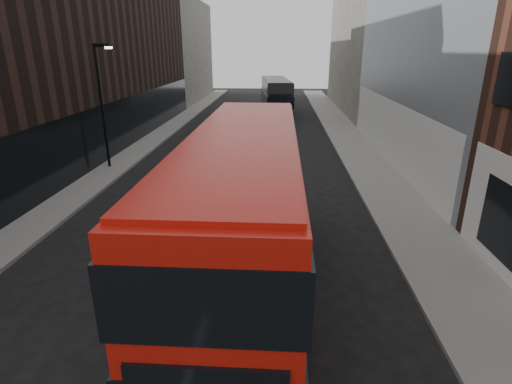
% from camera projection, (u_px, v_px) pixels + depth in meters
% --- Properties ---
extents(sidewalk_right, '(3.00, 80.00, 0.15)m').
position_uv_depth(sidewalk_right, '(353.00, 145.00, 29.97)').
color(sidewalk_right, slate).
rests_on(sidewalk_right, ground).
extents(sidewalk_left, '(2.00, 80.00, 0.15)m').
position_uv_depth(sidewalk_left, '(150.00, 142.00, 30.82)').
color(sidewalk_left, slate).
rests_on(sidewalk_left, ground).
extents(building_victorian, '(6.50, 24.00, 21.00)m').
position_uv_depth(building_victorian, '(366.00, 22.00, 44.35)').
color(building_victorian, '#605B54').
rests_on(building_victorian, ground).
extents(building_left_mid, '(5.00, 24.00, 14.00)m').
position_uv_depth(building_left_mid, '(120.00, 47.00, 33.35)').
color(building_left_mid, black).
rests_on(building_left_mid, ground).
extents(building_left_far, '(5.00, 20.00, 13.00)m').
position_uv_depth(building_left_far, '(182.00, 51.00, 54.18)').
color(building_left_far, '#605B54').
rests_on(building_left_far, ground).
extents(street_lamp, '(1.06, 0.22, 7.00)m').
position_uv_depth(street_lamp, '(102.00, 99.00, 22.86)').
color(street_lamp, black).
rests_on(street_lamp, sidewalk_left).
extents(red_bus, '(2.90, 12.12, 4.88)m').
position_uv_depth(red_bus, '(245.00, 208.00, 11.08)').
color(red_bus, '#AF130A').
rests_on(red_bus, ground).
extents(grey_bus, '(3.78, 11.74, 3.73)m').
position_uv_depth(grey_bus, '(276.00, 95.00, 44.44)').
color(grey_bus, black).
rests_on(grey_bus, ground).
extents(car_a, '(1.99, 4.35, 1.45)m').
position_uv_depth(car_a, '(249.00, 182.00, 19.54)').
color(car_a, black).
rests_on(car_a, ground).
extents(car_b, '(1.34, 3.73, 1.23)m').
position_uv_depth(car_b, '(276.00, 147.00, 27.05)').
color(car_b, '#9A9DA2').
rests_on(car_b, ground).
extents(car_c, '(2.32, 5.27, 1.50)m').
position_uv_depth(car_c, '(279.00, 121.00, 35.95)').
color(car_c, black).
rests_on(car_c, ground).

